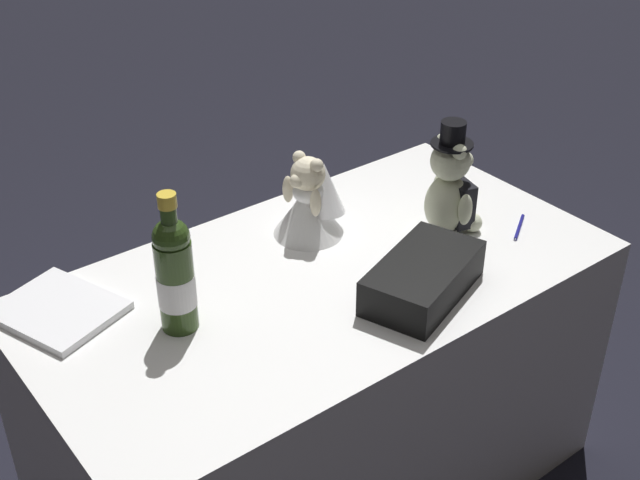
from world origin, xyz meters
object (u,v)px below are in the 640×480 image
teddy_bear_groom (451,188)px  champagne_bottle (175,273)px  guestbook (58,310)px  signing_pen (519,228)px  gift_case_black (423,278)px  teddy_bear_bride (312,199)px

teddy_bear_groom → champagne_bottle: (0.79, -0.07, 0.02)m
teddy_bear_groom → guestbook: 1.03m
signing_pen → gift_case_black: 0.42m
teddy_bear_groom → signing_pen: (-0.15, 0.12, -0.12)m
signing_pen → teddy_bear_groom: bearing=-37.9°
teddy_bear_bride → guestbook: (0.69, -0.07, -0.09)m
teddy_bear_groom → guestbook: bearing=-16.1°
teddy_bear_bride → champagne_bottle: (0.49, 0.15, 0.05)m
champagne_bottle → signing_pen: (-0.94, 0.19, -0.14)m
signing_pen → guestbook: size_ratio=0.45×
champagne_bottle → teddy_bear_groom: bearing=175.0°
champagne_bottle → signing_pen: champagne_bottle is taller
gift_case_black → teddy_bear_bride: bearing=-85.1°
guestbook → teddy_bear_bride: bearing=154.7°
teddy_bear_groom → guestbook: teddy_bear_groom is taller
champagne_bottle → gift_case_black: bearing=154.9°
teddy_bear_groom → champagne_bottle: 0.79m
teddy_bear_bride → champagne_bottle: 0.51m
teddy_bear_bride → guestbook: size_ratio=0.86×
champagne_bottle → gift_case_black: 0.59m
teddy_bear_bride → gift_case_black: teddy_bear_bride is taller
gift_case_black → signing_pen: bearing=-172.2°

